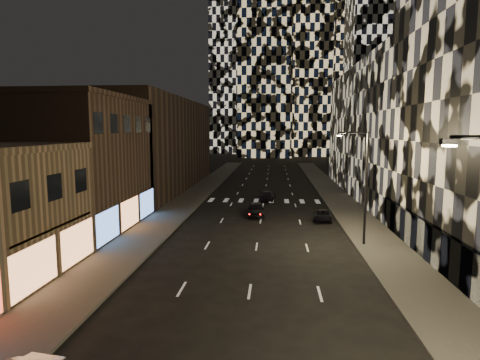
% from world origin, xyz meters
% --- Properties ---
extents(sidewalk_left, '(4.00, 120.00, 0.15)m').
position_xyz_m(sidewalk_left, '(-10.00, 50.00, 0.07)').
color(sidewalk_left, '#47443F').
rests_on(sidewalk_left, ground).
extents(sidewalk_right, '(4.00, 120.00, 0.15)m').
position_xyz_m(sidewalk_right, '(10.00, 50.00, 0.07)').
color(sidewalk_right, '#47443F').
rests_on(sidewalk_right, ground).
extents(curb_left, '(0.20, 120.00, 0.15)m').
position_xyz_m(curb_left, '(-7.90, 50.00, 0.07)').
color(curb_left, '#4C4C47').
rests_on(curb_left, ground).
extents(curb_right, '(0.20, 120.00, 0.15)m').
position_xyz_m(curb_right, '(7.90, 50.00, 0.07)').
color(curb_right, '#4C4C47').
rests_on(curb_right, ground).
extents(retail_brown, '(10.00, 15.00, 12.00)m').
position_xyz_m(retail_brown, '(-17.00, 33.50, 6.00)').
color(retail_brown, '#473428').
rests_on(retail_brown, ground).
extents(retail_filler_left, '(10.00, 40.00, 14.00)m').
position_xyz_m(retail_filler_left, '(-17.00, 60.00, 7.00)').
color(retail_filler_left, '#473428').
rests_on(retail_filler_left, ground).
extents(midrise_base, '(0.60, 25.00, 3.00)m').
position_xyz_m(midrise_base, '(12.30, 24.50, 1.50)').
color(midrise_base, '#383838').
rests_on(midrise_base, ground).
extents(midrise_filler_right, '(16.00, 40.00, 18.00)m').
position_xyz_m(midrise_filler_right, '(20.00, 57.00, 9.00)').
color(midrise_filler_right, '#232326').
rests_on(midrise_filler_right, ground).
extents(tower_right_mid, '(20.00, 20.00, 100.00)m').
position_xyz_m(tower_right_mid, '(35.00, 135.00, 50.00)').
color(tower_right_mid, black).
rests_on(tower_right_mid, ground).
extents(tower_left_back, '(24.00, 24.00, 120.00)m').
position_xyz_m(tower_left_back, '(-12.00, 165.00, 60.00)').
color(tower_left_back, black).
rests_on(tower_left_back, ground).
extents(tower_center_low, '(18.00, 18.00, 95.00)m').
position_xyz_m(tower_center_low, '(-2.00, 140.00, 47.50)').
color(tower_center_low, black).
rests_on(tower_center_low, ground).
extents(streetlight_far, '(2.55, 0.25, 9.00)m').
position_xyz_m(streetlight_far, '(8.35, 30.00, 5.35)').
color(streetlight_far, black).
rests_on(streetlight_far, sidewalk_right).
extents(car_dark_midlane, '(1.97, 4.44, 1.49)m').
position_xyz_m(car_dark_midlane, '(-0.59, 40.37, 0.74)').
color(car_dark_midlane, black).
rests_on(car_dark_midlane, ground).
extents(car_dark_oncoming, '(2.20, 4.52, 1.27)m').
position_xyz_m(car_dark_oncoming, '(0.50, 50.38, 0.63)').
color(car_dark_oncoming, black).
rests_on(car_dark_oncoming, ground).
extents(car_dark_rightlane, '(2.19, 4.02, 1.07)m').
position_xyz_m(car_dark_rightlane, '(6.37, 38.83, 0.53)').
color(car_dark_rightlane, black).
rests_on(car_dark_rightlane, ground).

